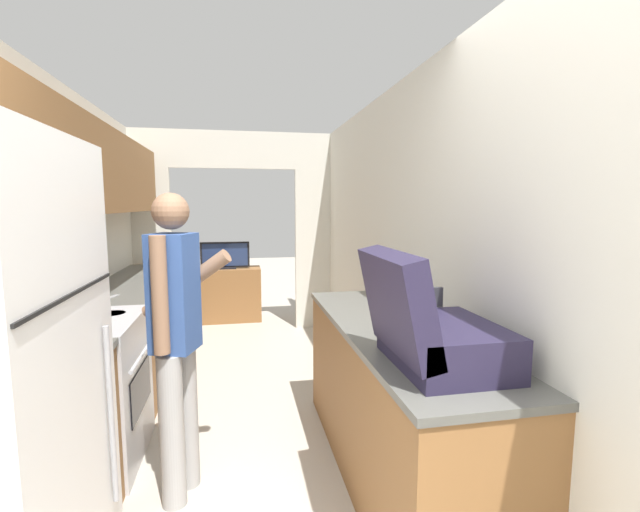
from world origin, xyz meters
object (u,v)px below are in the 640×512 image
object	(u,v)px
television	(225,256)
knife	(105,300)
range_oven	(87,392)
person	(176,338)
tv_cabinet	(226,294)
suitcase	(428,330)

from	to	relation	value
television	knife	distance (m)	2.76
range_oven	television	size ratio (longest dim) A/B	1.60
person	television	xyz separation A→B (m)	(0.16, 3.61, 0.02)
range_oven	knife	bearing A→B (deg)	92.72
range_oven	tv_cabinet	distance (m)	3.33
person	tv_cabinet	world-z (taller)	person
person	knife	distance (m)	1.15
television	range_oven	bearing A→B (deg)	-103.36
person	range_oven	bearing A→B (deg)	74.41
person	tv_cabinet	xyz separation A→B (m)	(0.16, 3.65, -0.53)
suitcase	knife	xyz separation A→B (m)	(-1.76, 1.62, -0.16)
tv_cabinet	television	distance (m)	0.55
suitcase	range_oven	bearing A→B (deg)	148.38
person	tv_cabinet	distance (m)	3.69
range_oven	television	bearing A→B (deg)	76.64
suitcase	television	xyz separation A→B (m)	(-0.98, 4.26, -0.16)
range_oven	tv_cabinet	xyz separation A→B (m)	(0.76, 3.24, -0.09)
tv_cabinet	person	bearing A→B (deg)	-92.53
tv_cabinet	knife	world-z (taller)	knife
person	suitcase	size ratio (longest dim) A/B	2.84
tv_cabinet	knife	bearing A→B (deg)	-106.31
person	television	distance (m)	3.61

